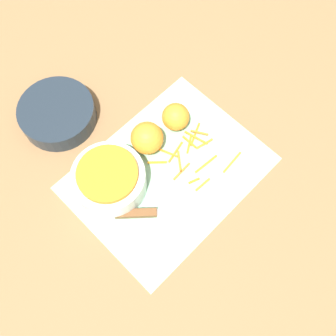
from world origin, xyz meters
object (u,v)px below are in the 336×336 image
Objects in this scene: orange_left at (176,117)px; bowl_dark at (58,114)px; knife at (147,213)px; orange_right at (147,138)px; bowl_speckled at (109,179)px.

bowl_dark is at bearing 131.45° from orange_left.
knife is 2.31× the size of orange_right.
bowl_speckled is 0.89× the size of bowl_dark.
knife is 2.67× the size of orange_left.
orange_right reaches higher than orange_left.
bowl_speckled is at bearing -173.86° from orange_right.
orange_left is at bearing 2.19° from bowl_speckled.
orange_left is (0.24, 0.01, -0.00)m from bowl_speckled.
bowl_dark is at bearing 115.70° from orange_right.
orange_right is (0.11, -0.23, 0.02)m from bowl_dark.
bowl_speckled is 2.12× the size of orange_right.
bowl_speckled reaches higher than knife.
orange_right reaches higher than knife.
bowl_dark reaches higher than knife.
bowl_speckled is 2.45× the size of orange_left.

